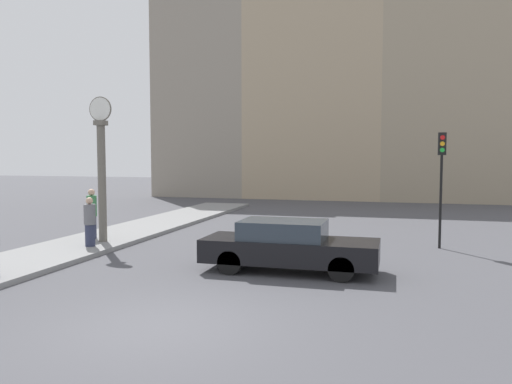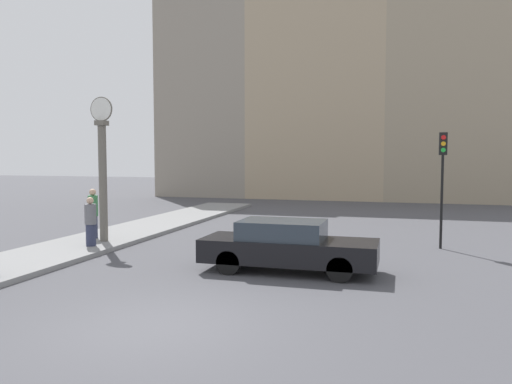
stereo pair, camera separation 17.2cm
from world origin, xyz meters
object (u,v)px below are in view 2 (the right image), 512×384
at_px(sedan_car, 287,246).
at_px(street_clock, 103,169).
at_px(pedestrian_green_hoodie, 93,213).
at_px(traffic_light_far, 443,166).
at_px(pedestrian_grey_jacket, 91,222).

xyz_separation_m(sedan_car, street_clock, (-7.11, 2.15, 1.99)).
distance_m(street_clock, pedestrian_green_hoodie, 1.85).
relative_size(traffic_light_far, pedestrian_grey_jacket, 2.41).
xyz_separation_m(sedan_car, traffic_light_far, (4.27, 4.80, 2.10)).
xyz_separation_m(pedestrian_grey_jacket, pedestrian_green_hoodie, (-0.85, 1.39, 0.11)).
xyz_separation_m(street_clock, pedestrian_green_hoodie, (-0.73, 0.44, -1.64)).
relative_size(street_clock, pedestrian_grey_jacket, 3.09).
distance_m(traffic_light_far, pedestrian_green_hoodie, 12.42).
bearing_deg(sedan_car, traffic_light_far, 48.36).
relative_size(street_clock, pedestrian_green_hoodie, 2.79).
relative_size(pedestrian_grey_jacket, pedestrian_green_hoodie, 0.90).
distance_m(sedan_car, pedestrian_green_hoodie, 8.26).
bearing_deg(pedestrian_grey_jacket, street_clock, 97.08).
height_order(pedestrian_grey_jacket, pedestrian_green_hoodie, pedestrian_green_hoodie).
height_order(sedan_car, street_clock, street_clock).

